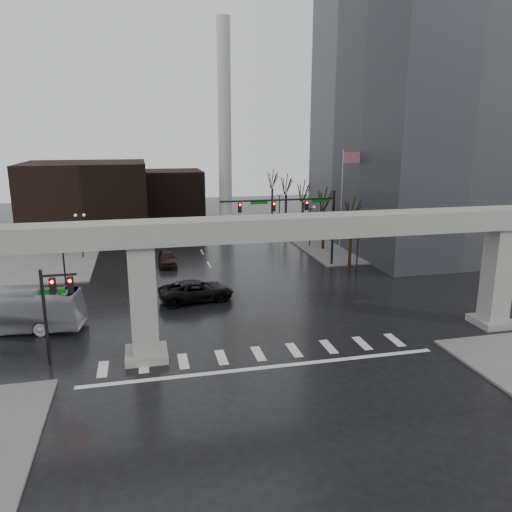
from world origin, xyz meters
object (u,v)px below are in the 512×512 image
object	(u,v)px
pickup_truck	(196,291)
city_bus	(3,311)
far_car	(167,258)
signal_mast_arm	(299,213)

from	to	relation	value
pickup_truck	city_bus	size ratio (longest dim) A/B	0.56
far_car	city_bus	bearing A→B (deg)	-127.34
signal_mast_arm	pickup_truck	size ratio (longest dim) A/B	1.94
pickup_truck	far_car	world-z (taller)	pickup_truck
city_bus	signal_mast_arm	bearing A→B (deg)	-55.63
far_car	pickup_truck	bearing A→B (deg)	-81.40
city_bus	far_car	world-z (taller)	city_bus
signal_mast_arm	city_bus	size ratio (longest dim) A/B	1.09
far_car	signal_mast_arm	bearing A→B (deg)	-15.54
pickup_truck	far_car	bearing A→B (deg)	-0.10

